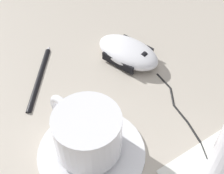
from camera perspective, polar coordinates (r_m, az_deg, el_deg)
ground_plane at (r=0.45m, az=3.84°, el=-7.35°), size 3.00×3.00×0.00m
saucer at (r=0.42m, az=-3.78°, el=-11.69°), size 0.14×0.14×0.01m
coffee_cup at (r=0.40m, az=-4.68°, el=-8.28°), size 0.10×0.09×0.06m
computer_mouse at (r=0.54m, az=2.96°, el=6.40°), size 0.13×0.12×0.03m
mouse_cable at (r=0.47m, az=13.47°, el=-6.32°), size 0.21×0.03×0.00m
pen at (r=0.52m, az=-13.15°, el=2.13°), size 0.15×0.04×0.01m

